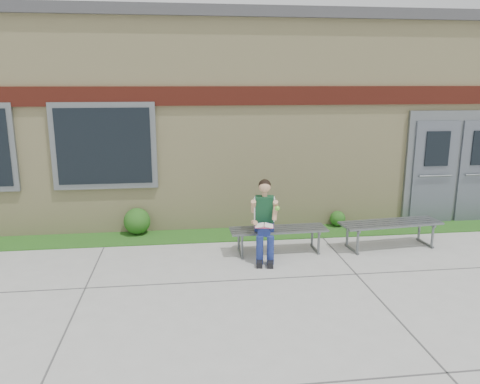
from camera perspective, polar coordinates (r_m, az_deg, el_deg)
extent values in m
plane|color=#9E9E99|center=(6.71, 7.37, -12.01)|extent=(80.00, 80.00, 0.00)
cube|color=#165418|center=(9.07, 3.28, -5.03)|extent=(16.00, 0.80, 0.02)
cube|color=beige|center=(12.00, 0.45, 9.19)|extent=(16.00, 6.00, 4.00)
cube|color=#3F3F42|center=(12.03, 0.46, 19.22)|extent=(16.20, 6.20, 0.20)
cube|color=maroon|center=(8.98, 3.07, 11.64)|extent=(16.00, 0.06, 0.35)
cube|color=slate|center=(9.01, -16.22, 5.39)|extent=(1.90, 0.08, 1.60)
cube|color=black|center=(8.97, -16.25, 5.36)|extent=(1.70, 0.04, 1.40)
cube|color=slate|center=(10.58, 24.85, 2.77)|extent=(2.20, 0.08, 2.30)
cube|color=#535964|center=(10.30, 22.58, 2.16)|extent=(0.92, 0.06, 2.10)
cube|color=#535964|center=(10.83, 27.18, 2.21)|extent=(0.92, 0.06, 2.10)
cube|color=slate|center=(7.99, 4.72, -4.56)|extent=(1.66, 0.50, 0.03)
cube|color=slate|center=(7.96, 0.02, -6.29)|extent=(0.05, 0.46, 0.37)
cube|color=slate|center=(8.22, 9.20, -5.83)|extent=(0.05, 0.46, 0.37)
cube|color=slate|center=(8.61, 17.89, -3.63)|extent=(1.82, 0.67, 0.03)
cube|color=slate|center=(8.41, 13.34, -5.47)|extent=(0.09, 0.50, 0.41)
cube|color=slate|center=(9.00, 21.92, -4.85)|extent=(0.09, 0.50, 0.41)
cube|color=navy|center=(7.88, 2.98, -4.11)|extent=(0.36, 0.28, 0.15)
cube|color=#0E351F|center=(7.77, 3.00, -2.08)|extent=(0.33, 0.24, 0.44)
sphere|color=tan|center=(7.67, 3.03, 0.63)|extent=(0.23, 0.23, 0.20)
sphere|color=black|center=(7.69, 3.04, 0.80)|extent=(0.24, 0.24, 0.21)
cylinder|color=navy|center=(7.64, 2.32, -4.51)|extent=(0.21, 0.42, 0.14)
cylinder|color=navy|center=(7.63, 3.61, -4.53)|extent=(0.21, 0.42, 0.14)
cylinder|color=navy|center=(7.51, 2.42, -7.11)|extent=(0.11, 0.11, 0.47)
cylinder|color=navy|center=(7.51, 3.73, -7.13)|extent=(0.11, 0.11, 0.47)
cube|color=black|center=(7.52, 2.39, -8.64)|extent=(0.14, 0.26, 0.09)
cube|color=black|center=(7.52, 3.71, -8.66)|extent=(0.14, 0.26, 0.09)
cylinder|color=tan|center=(7.71, 1.66, -1.77)|extent=(0.12, 0.22, 0.25)
cylinder|color=tan|center=(7.71, 4.34, -1.80)|extent=(0.12, 0.22, 0.25)
cube|color=white|center=(7.50, 2.97, -4.10)|extent=(0.33, 0.26, 0.01)
cube|color=#E15480|center=(7.50, 2.97, -4.18)|extent=(0.33, 0.27, 0.01)
sphere|color=#70D539|center=(7.58, 4.58, -2.00)|extent=(0.08, 0.08, 0.08)
sphere|color=#165418|center=(9.13, -12.44, -3.48)|extent=(0.50, 0.50, 0.50)
sphere|color=#165418|center=(9.62, 11.82, -3.18)|extent=(0.31, 0.31, 0.31)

